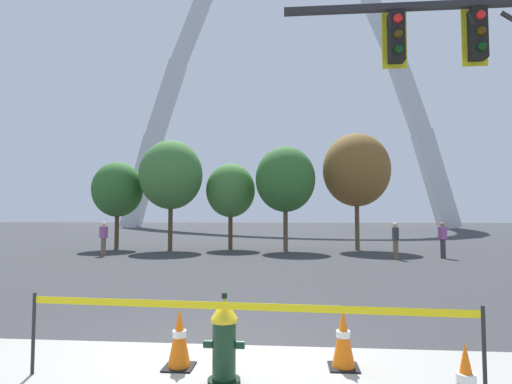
# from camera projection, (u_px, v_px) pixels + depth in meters

# --- Properties ---
(ground_plane) EXTENTS (240.00, 240.00, 0.00)m
(ground_plane) POSITION_uv_depth(u_px,v_px,m) (221.00, 347.00, 5.78)
(ground_plane) COLOR #333335
(fire_hydrant) EXTENTS (0.46, 0.48, 0.99)m
(fire_hydrant) POSITION_uv_depth(u_px,v_px,m) (224.00, 340.00, 4.56)
(fire_hydrant) COLOR black
(fire_hydrant) RESTS_ON ground
(caution_tape_barrier) EXTENTS (4.96, 0.35, 0.95)m
(caution_tape_barrier) POSITION_uv_depth(u_px,v_px,m) (240.00, 327.00, 4.43)
(caution_tape_barrier) COLOR #232326
(caution_tape_barrier) RESTS_ON ground
(traffic_cone_by_hydrant) EXTENTS (0.36, 0.36, 0.73)m
(traffic_cone_by_hydrant) POSITION_uv_depth(u_px,v_px,m) (466.00, 384.00, 3.62)
(traffic_cone_by_hydrant) COLOR black
(traffic_cone_by_hydrant) RESTS_ON ground
(traffic_cone_mid_sidewalk) EXTENTS (0.36, 0.36, 0.73)m
(traffic_cone_mid_sidewalk) POSITION_uv_depth(u_px,v_px,m) (179.00, 338.00, 4.98)
(traffic_cone_mid_sidewalk) COLOR black
(traffic_cone_mid_sidewalk) RESTS_ON ground
(traffic_cone_curb_edge) EXTENTS (0.36, 0.36, 0.73)m
(traffic_cone_curb_edge) POSITION_uv_depth(u_px,v_px,m) (343.00, 339.00, 4.97)
(traffic_cone_curb_edge) COLOR black
(traffic_cone_curb_edge) RESTS_ON ground
(monument_arch) EXTENTS (54.26, 2.74, 54.23)m
(monument_arch) POSITION_uv_depth(u_px,v_px,m) (284.00, 84.00, 67.37)
(monument_arch) COLOR silver
(monument_arch) RESTS_ON ground
(tree_far_left) EXTENTS (2.82, 2.82, 4.94)m
(tree_far_left) POSITION_uv_depth(u_px,v_px,m) (118.00, 190.00, 23.14)
(tree_far_left) COLOR brown
(tree_far_left) RESTS_ON ground
(tree_left_mid) EXTENTS (3.46, 3.46, 6.05)m
(tree_left_mid) POSITION_uv_depth(u_px,v_px,m) (171.00, 175.00, 22.51)
(tree_left_mid) COLOR brown
(tree_left_mid) RESTS_ON ground
(tree_center_left) EXTENTS (2.78, 2.78, 4.87)m
(tree_center_left) POSITION_uv_depth(u_px,v_px,m) (231.00, 190.00, 23.27)
(tree_center_left) COLOR brown
(tree_center_left) RESTS_ON ground
(tree_center_right) EXTENTS (3.22, 3.22, 5.63)m
(tree_center_right) POSITION_uv_depth(u_px,v_px,m) (285.00, 179.00, 22.05)
(tree_center_right) COLOR brown
(tree_center_right) RESTS_ON ground
(tree_right_mid) EXTENTS (3.70, 3.70, 6.47)m
(tree_right_mid) POSITION_uv_depth(u_px,v_px,m) (356.00, 170.00, 22.69)
(tree_right_mid) COLOR brown
(tree_right_mid) RESTS_ON ground
(pedestrian_walking_left) EXTENTS (0.39, 0.33, 1.59)m
(pedestrian_walking_left) POSITION_uv_depth(u_px,v_px,m) (443.00, 240.00, 18.08)
(pedestrian_walking_left) COLOR #38383D
(pedestrian_walking_left) RESTS_ON ground
(pedestrian_standing_center) EXTENTS (0.22, 0.34, 1.59)m
(pedestrian_standing_center) POSITION_uv_depth(u_px,v_px,m) (396.00, 240.00, 17.65)
(pedestrian_standing_center) COLOR brown
(pedestrian_standing_center) RESTS_ON ground
(pedestrian_walking_right) EXTENTS (0.38, 0.29, 1.59)m
(pedestrian_walking_right) POSITION_uv_depth(u_px,v_px,m) (104.00, 238.00, 19.16)
(pedestrian_walking_right) COLOR brown
(pedestrian_walking_right) RESTS_ON ground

